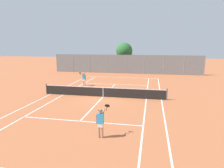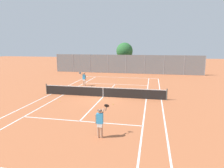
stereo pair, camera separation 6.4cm
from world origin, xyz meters
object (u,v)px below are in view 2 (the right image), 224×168
Objects in this scene: tennis_net at (103,92)px; player_near_side at (100,121)px; player_far_left at (84,78)px; loose_tennis_ball_2 at (113,104)px; loose_tennis_ball_1 at (118,80)px; tree_behind_left at (125,51)px; loose_tennis_ball_0 at (60,101)px.

tennis_net is 6.76× the size of player_near_side.
tennis_net is 6.76× the size of player_far_left.
loose_tennis_ball_1 is at bearing 97.60° from loose_tennis_ball_2.
tree_behind_left is at bearing 92.93° from loose_tennis_ball_1.
tennis_net is at bearing -89.18° from loose_tennis_ball_1.
loose_tennis_ball_0 and loose_tennis_ball_2 have the same top height.
player_near_side is at bearing -77.08° from tennis_net.
tree_behind_left is at bearing 91.95° from tennis_net.
loose_tennis_ball_1 and loose_tennis_ball_2 have the same top height.
loose_tennis_ball_2 is (1.45, -2.37, -0.48)m from tennis_net.
player_near_side is at bearing -84.81° from tree_behind_left.
player_near_side is 18.06m from loose_tennis_ball_1.
loose_tennis_ball_0 is at bearing 131.03° from player_near_side.
tree_behind_left reaches higher than loose_tennis_ball_2.
tennis_net reaches higher than loose_tennis_ball_0.
loose_tennis_ball_1 is at bearing 74.71° from loose_tennis_ball_0.
player_near_side reaches higher than tennis_net.
player_far_left is at bearing 127.11° from tennis_net.
player_far_left is at bearing 112.70° from player_near_side.
loose_tennis_ball_0 is 1.00× the size of loose_tennis_ball_1.
player_far_left is (-5.49, 13.13, 0.00)m from player_near_side.
loose_tennis_ball_1 is at bearing -87.07° from tree_behind_left.
tennis_net is 8.65m from player_near_side.
tree_behind_left is (-0.70, 20.55, 3.18)m from tennis_net.
tree_behind_left is at bearing 79.77° from player_far_left.
loose_tennis_ball_2 is at bearing -54.70° from player_far_left.
loose_tennis_ball_2 is at bearing -58.55° from tennis_net.
tree_behind_left is (-2.63, 28.97, 2.77)m from player_near_side.
player_far_left is 0.33× the size of tree_behind_left.
tree_behind_left is (-0.57, 11.05, 3.66)m from loose_tennis_ball_1.
player_near_side reaches higher than loose_tennis_ball_0.
player_near_side is 0.33× the size of tree_behind_left.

